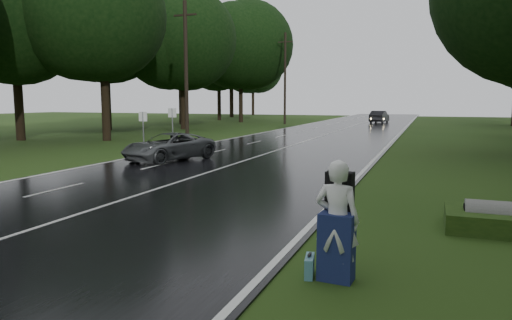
{
  "coord_description": "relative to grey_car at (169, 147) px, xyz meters",
  "views": [
    {
      "loc": [
        8.32,
        -9.43,
        2.93
      ],
      "look_at": [
        3.32,
        3.71,
        1.1
      ],
      "focal_mm": 32.34,
      "sensor_mm": 36.0,
      "label": 1
    }
  ],
  "objects": [
    {
      "name": "hitchhiker",
      "position": [
        10.49,
        -11.99,
        0.23
      ],
      "size": [
        0.76,
        0.69,
        1.99
      ],
      "color": "silver",
      "rests_on": "ground"
    },
    {
      "name": "utility_pole_far",
      "position": [
        -4.98,
        34.9,
        -0.7
      ],
      "size": [
        1.8,
        0.28,
        10.96
      ],
      "primitive_type": null,
      "color": "black",
      "rests_on": "ground"
    },
    {
      "name": "road",
      "position": [
        3.52,
        10.19,
        -0.68
      ],
      "size": [
        12.0,
        140.0,
        0.04
      ],
      "primitive_type": "cube",
      "color": "black",
      "rests_on": "ground"
    },
    {
      "name": "lane_center",
      "position": [
        3.52,
        10.19,
        -0.65
      ],
      "size": [
        0.12,
        140.0,
        0.01
      ],
      "primitive_type": "cube",
      "color": "silver",
      "rests_on": "road"
    },
    {
      "name": "suitcase",
      "position": [
        10.04,
        -11.99,
        -0.52
      ],
      "size": [
        0.22,
        0.5,
        0.34
      ],
      "primitive_type": "cube",
      "rotation": [
        0.0,
        0.0,
        0.18
      ],
      "color": "teal",
      "rests_on": "ground"
    },
    {
      "name": "tree_left_d",
      "position": [
        -10.23,
        8.19,
        -0.7
      ],
      "size": [
        10.29,
        10.29,
        16.08
      ],
      "primitive_type": null,
      "color": "black",
      "rests_on": "ground"
    },
    {
      "name": "ground",
      "position": [
        3.52,
        -9.81,
        -0.7
      ],
      "size": [
        160.0,
        160.0,
        0.0
      ],
      "primitive_type": "plane",
      "color": "#243E12",
      "rests_on": "ground"
    },
    {
      "name": "utility_pole_mid",
      "position": [
        -4.98,
        10.7,
        -0.7
      ],
      "size": [
        1.8,
        0.28,
        9.97
      ],
      "primitive_type": null,
      "color": "black",
      "rests_on": "ground"
    },
    {
      "name": "grey_car",
      "position": [
        0.0,
        0.0,
        0.0
      ],
      "size": [
        3.56,
        5.16,
        1.31
      ],
      "primitive_type": "imported",
      "rotation": [
        0.0,
        0.0,
        5.96
      ],
      "color": "#4E5253",
      "rests_on": "road"
    },
    {
      "name": "tree_left_f",
      "position": [
        -11.99,
        37.74,
        -0.7
      ],
      "size": [
        10.98,
        10.98,
        17.16
      ],
      "primitive_type": null,
      "color": "black",
      "rests_on": "ground"
    },
    {
      "name": "road_sign_a",
      "position": [
        -3.68,
        3.28,
        -0.7
      ],
      "size": [
        0.54,
        0.1,
        2.26
      ],
      "primitive_type": null,
      "color": "white",
      "rests_on": "ground"
    },
    {
      "name": "road_sign_b",
      "position": [
        -3.68,
        6.49,
        -0.7
      ],
      "size": [
        0.58,
        0.1,
        2.41
      ],
      "primitive_type": null,
      "color": "white",
      "rests_on": "ground"
    },
    {
      "name": "far_car",
      "position": [
        5.62,
        41.39,
        0.12
      ],
      "size": [
        2.14,
        4.85,
        1.55
      ],
      "primitive_type": "imported",
      "rotation": [
        0.0,
        0.0,
        3.03
      ],
      "color": "black",
      "rests_on": "road"
    },
    {
      "name": "tree_left_e",
      "position": [
        -11.66,
        21.83,
        -0.7
      ],
      "size": [
        9.76,
        9.76,
        15.24
      ],
      "primitive_type": null,
      "color": "black",
      "rests_on": "ground"
    },
    {
      "name": "culvert",
      "position": [
        13.33,
        -7.87,
        -0.7
      ],
      "size": [
        1.37,
        0.69,
        0.69
      ],
      "primitive_type": "cylinder",
      "rotation": [
        0.0,
        1.57,
        0.0
      ],
      "color": "slate",
      "rests_on": "ground"
    }
  ]
}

